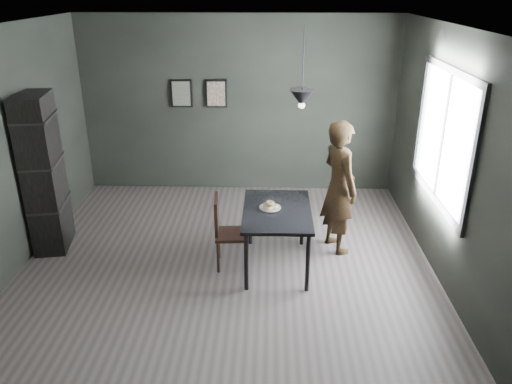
{
  "coord_description": "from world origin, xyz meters",
  "views": [
    {
      "loc": [
        0.52,
        -5.32,
        3.22
      ],
      "look_at": [
        0.35,
        0.05,
        0.95
      ],
      "focal_mm": 35.0,
      "sensor_mm": 36.0,
      "label": 1
    }
  ],
  "objects_px": {
    "pendant_lamp": "(302,98)",
    "cafe_table": "(277,216)",
    "woman": "(339,187)",
    "shelf_unit": "(44,174)",
    "wood_chair": "(225,227)",
    "white_plate": "(270,208)"
  },
  "relations": [
    {
      "from": "pendant_lamp",
      "to": "cafe_table",
      "type": "bearing_deg",
      "value": -158.2
    },
    {
      "from": "cafe_table",
      "to": "white_plate",
      "type": "relative_size",
      "value": 5.22
    },
    {
      "from": "woman",
      "to": "pendant_lamp",
      "type": "height_order",
      "value": "pendant_lamp"
    },
    {
      "from": "white_plate",
      "to": "wood_chair",
      "type": "relative_size",
      "value": 0.26
    },
    {
      "from": "wood_chair",
      "to": "shelf_unit",
      "type": "height_order",
      "value": "shelf_unit"
    },
    {
      "from": "wood_chair",
      "to": "pendant_lamp",
      "type": "bearing_deg",
      "value": 3.12
    },
    {
      "from": "cafe_table",
      "to": "woman",
      "type": "xyz_separation_m",
      "value": [
        0.78,
        0.46,
        0.18
      ]
    },
    {
      "from": "woman",
      "to": "shelf_unit",
      "type": "bearing_deg",
      "value": 66.82
    },
    {
      "from": "shelf_unit",
      "to": "pendant_lamp",
      "type": "distance_m",
      "value": 3.35
    },
    {
      "from": "woman",
      "to": "wood_chair",
      "type": "distance_m",
      "value": 1.52
    },
    {
      "from": "woman",
      "to": "pendant_lamp",
      "type": "xyz_separation_m",
      "value": [
        -0.53,
        -0.36,
        1.2
      ]
    },
    {
      "from": "cafe_table",
      "to": "pendant_lamp",
      "type": "relative_size",
      "value": 1.39
    },
    {
      "from": "shelf_unit",
      "to": "woman",
      "type": "bearing_deg",
      "value": -9.21
    },
    {
      "from": "cafe_table",
      "to": "woman",
      "type": "bearing_deg",
      "value": 30.77
    },
    {
      "from": "woman",
      "to": "white_plate",
      "type": "bearing_deg",
      "value": 93.27
    },
    {
      "from": "wood_chair",
      "to": "pendant_lamp",
      "type": "distance_m",
      "value": 1.77
    },
    {
      "from": "cafe_table",
      "to": "white_plate",
      "type": "distance_m",
      "value": 0.12
    },
    {
      "from": "cafe_table",
      "to": "shelf_unit",
      "type": "xyz_separation_m",
      "value": [
        -2.92,
        0.42,
        0.33
      ]
    },
    {
      "from": "shelf_unit",
      "to": "pendant_lamp",
      "type": "relative_size",
      "value": 2.32
    },
    {
      "from": "white_plate",
      "to": "pendant_lamp",
      "type": "xyz_separation_m",
      "value": [
        0.33,
        0.08,
        1.29
      ]
    },
    {
      "from": "wood_chair",
      "to": "shelf_unit",
      "type": "relative_size",
      "value": 0.45
    },
    {
      "from": "woman",
      "to": "wood_chair",
      "type": "xyz_separation_m",
      "value": [
        -1.4,
        -0.48,
        -0.34
      ]
    }
  ]
}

